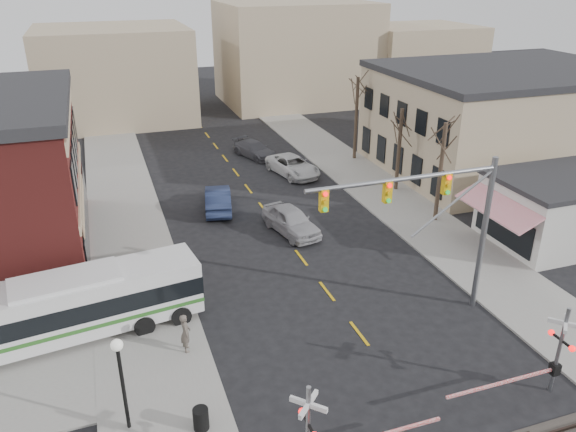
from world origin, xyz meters
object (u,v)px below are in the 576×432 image
object	(u,v)px
car_c	(293,166)
pedestrian_near	(185,333)
car_a	(291,220)
car_d	(254,149)
pedestrian_far	(126,297)
traffic_signal_mast	(440,210)
street_lamp	(120,366)
trash_bin	(201,419)
transit_bus	(70,306)
car_b	(218,199)
rr_crossing_east	(550,354)

from	to	relation	value
car_c	pedestrian_near	distance (m)	24.07
car_c	car_a	bearing A→B (deg)	-122.27
car_d	pedestrian_far	distance (m)	25.84
traffic_signal_mast	street_lamp	bearing A→B (deg)	-168.61
street_lamp	car_a	world-z (taller)	street_lamp
traffic_signal_mast	car_a	distance (m)	12.63
traffic_signal_mast	pedestrian_far	bearing A→B (deg)	161.16
trash_bin	car_a	bearing A→B (deg)	59.59
transit_bus	pedestrian_far	xyz separation A→B (m)	(2.47, 1.15, -0.72)
car_d	traffic_signal_mast	bearing A→B (deg)	-107.83
car_a	car_c	world-z (taller)	car_a
street_lamp	trash_bin	distance (m)	3.67
trash_bin	street_lamp	bearing A→B (deg)	159.97
street_lamp	car_b	distance (m)	20.95
transit_bus	pedestrian_near	distance (m)	5.58
trash_bin	transit_bus	bearing A→B (deg)	120.50
car_c	transit_bus	bearing A→B (deg)	-146.06
rr_crossing_east	pedestrian_far	distance (m)	19.32
car_a	pedestrian_near	size ratio (longest dim) A/B	2.69
rr_crossing_east	car_b	world-z (taller)	rr_crossing_east
transit_bus	pedestrian_far	size ratio (longest dim) A/B	6.72
car_c	pedestrian_far	distance (m)	22.24
car_d	pedestrian_far	size ratio (longest dim) A/B	2.70
car_b	pedestrian_far	size ratio (longest dim) A/B	2.80
car_b	car_c	distance (m)	9.13
rr_crossing_east	car_c	bearing A→B (deg)	91.90
car_a	car_c	distance (m)	11.08
trash_bin	pedestrian_near	distance (m)	4.89
traffic_signal_mast	trash_bin	size ratio (longest dim) A/B	10.72
traffic_signal_mast	car_b	distance (m)	18.49
pedestrian_far	transit_bus	bearing A→B (deg)	140.05
rr_crossing_east	car_d	world-z (taller)	rr_crossing_east
trash_bin	car_b	world-z (taller)	car_b
pedestrian_far	traffic_signal_mast	bearing A→B (deg)	-83.74
street_lamp	car_d	size ratio (longest dim) A/B	0.81
trash_bin	pedestrian_far	bearing A→B (deg)	103.02
street_lamp	car_b	size ratio (longest dim) A/B	0.79
trash_bin	car_b	size ratio (longest dim) A/B	0.17
car_b	car_d	xyz separation A→B (m)	(5.79, 10.86, -0.12)
car_b	street_lamp	bearing A→B (deg)	79.14
pedestrian_near	car_a	bearing A→B (deg)	-36.31
trash_bin	car_d	bearing A→B (deg)	70.64
car_c	pedestrian_far	world-z (taller)	pedestrian_far
traffic_signal_mast	transit_bus	bearing A→B (deg)	167.47
pedestrian_far	street_lamp	bearing A→B (deg)	-158.86
street_lamp	pedestrian_near	distance (m)	5.22
transit_bus	car_c	size ratio (longest dim) A/B	2.18
traffic_signal_mast	car_b	bearing A→B (deg)	113.42
car_a	trash_bin	bearing A→B (deg)	-132.35
rr_crossing_east	traffic_signal_mast	bearing A→B (deg)	101.82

